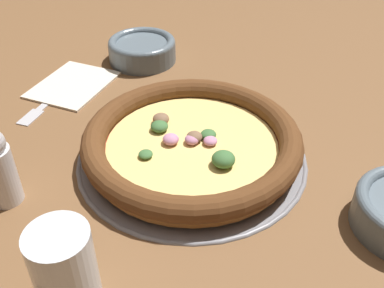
# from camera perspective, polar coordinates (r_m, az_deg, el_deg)

# --- Properties ---
(ground_plane) EXTENTS (3.00, 3.00, 0.00)m
(ground_plane) POSITION_cam_1_polar(r_m,az_deg,el_deg) (0.64, 0.00, -1.69)
(ground_plane) COLOR brown
(pizza_tray) EXTENTS (0.32, 0.32, 0.01)m
(pizza_tray) POSITION_cam_1_polar(r_m,az_deg,el_deg) (0.63, 0.00, -1.46)
(pizza_tray) COLOR gray
(pizza_tray) RESTS_ON ground_plane
(pizza) EXTENTS (0.30, 0.30, 0.04)m
(pizza) POSITION_cam_1_polar(r_m,az_deg,el_deg) (0.62, -0.00, 0.26)
(pizza) COLOR #A86B33
(pizza) RESTS_ON pizza_tray
(bowl_far) EXTENTS (0.13, 0.13, 0.04)m
(bowl_far) POSITION_cam_1_polar(r_m,az_deg,el_deg) (0.88, -6.35, 11.89)
(bowl_far) COLOR slate
(bowl_far) RESTS_ON ground_plane
(drinking_cup) EXTENTS (0.06, 0.06, 0.10)m
(drinking_cup) POSITION_cam_1_polar(r_m,az_deg,el_deg) (0.45, -15.79, -15.37)
(drinking_cup) COLOR silver
(drinking_cup) RESTS_ON ground_plane
(napkin) EXTENTS (0.16, 0.14, 0.01)m
(napkin) POSITION_cam_1_polar(r_m,az_deg,el_deg) (0.83, -14.89, 7.42)
(napkin) COLOR beige
(napkin) RESTS_ON ground_plane
(fork) EXTENTS (0.19, 0.06, 0.00)m
(fork) POSITION_cam_1_polar(r_m,az_deg,el_deg) (0.80, -17.34, 5.61)
(fork) COLOR #B7B7BC
(fork) RESTS_ON ground_plane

